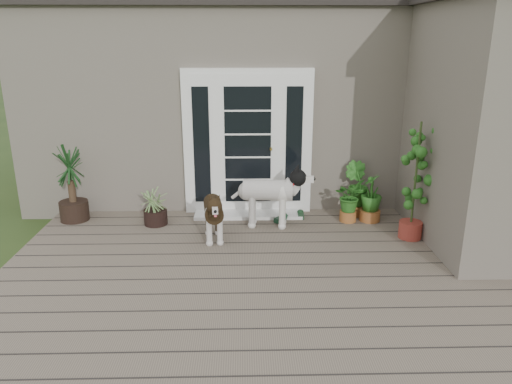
{
  "coord_description": "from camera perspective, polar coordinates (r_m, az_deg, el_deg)",
  "views": [
    {
      "loc": [
        -0.26,
        -4.47,
        2.68
      ],
      "look_at": [
        -0.1,
        1.75,
        0.7
      ],
      "focal_mm": 34.11,
      "sensor_mm": 36.0,
      "label": 1
    }
  ],
  "objects": [
    {
      "name": "herb_a",
      "position": [
        7.15,
        10.8,
        -1.34
      ],
      "size": [
        0.59,
        0.59,
        0.54
      ],
      "primitive_type": "imported",
      "rotation": [
        0.0,
        0.0,
        0.98
      ],
      "color": "#165018",
      "rests_on": "deck"
    },
    {
      "name": "roof_main",
      "position": [
        9.14,
        0.18,
        20.92
      ],
      "size": [
        7.6,
        4.2,
        0.2
      ],
      "primitive_type": "cube",
      "color": "#2D2826",
      "rests_on": "house_main"
    },
    {
      "name": "door_unit",
      "position": [
        7.22,
        -0.97,
        5.79
      ],
      "size": [
        1.9,
        0.14,
        2.15
      ],
      "primitive_type": "cube",
      "color": "white",
      "rests_on": "deck"
    },
    {
      "name": "yucca",
      "position": [
        7.47,
        -20.88,
        0.98
      ],
      "size": [
        0.95,
        0.95,
        1.13
      ],
      "primitive_type": null,
      "rotation": [
        0.0,
        0.0,
        0.25
      ],
      "color": "black",
      "rests_on": "deck"
    },
    {
      "name": "house_main",
      "position": [
        9.19,
        0.17,
        10.6
      ],
      "size": [
        7.4,
        4.0,
        3.1
      ],
      "primitive_type": "cube",
      "color": "#665E54",
      "rests_on": "ground"
    },
    {
      "name": "herb_c",
      "position": [
        7.24,
        13.3,
        -1.15
      ],
      "size": [
        0.47,
        0.47,
        0.57
      ],
      "primitive_type": "imported",
      "rotation": [
        0.0,
        0.0,
        4.35
      ],
      "color": "#1D5A19",
      "rests_on": "deck"
    },
    {
      "name": "white_dog",
      "position": [
        6.81,
        1.4,
        -0.94
      ],
      "size": [
        0.97,
        0.5,
        0.78
      ],
      "primitive_type": null,
      "rotation": [
        0.0,
        0.0,
        -1.68
      ],
      "color": "white",
      "rests_on": "deck"
    },
    {
      "name": "door_step",
      "position": [
        7.32,
        -0.91,
        -2.6
      ],
      "size": [
        1.6,
        0.4,
        0.05
      ],
      "primitive_type": "cube",
      "color": "white",
      "rests_on": "deck"
    },
    {
      "name": "house_wing",
      "position": [
        6.85,
        26.21,
        6.35
      ],
      "size": [
        1.6,
        2.4,
        3.1
      ],
      "primitive_type": "cube",
      "color": "#665E54",
      "rests_on": "ground"
    },
    {
      "name": "spider_plant",
      "position": [
        7.05,
        -11.77,
        -1.47
      ],
      "size": [
        0.69,
        0.69,
        0.59
      ],
      "primitive_type": null,
      "rotation": [
        0.0,
        0.0,
        0.31
      ],
      "color": "#78975D",
      "rests_on": "deck"
    },
    {
      "name": "sapling",
      "position": [
        6.6,
        18.2,
        1.39
      ],
      "size": [
        0.48,
        0.48,
        1.62
      ],
      "primitive_type": null,
      "rotation": [
        0.0,
        0.0,
        0.01
      ],
      "color": "#1C5618",
      "rests_on": "deck"
    },
    {
      "name": "deck",
      "position": [
        5.53,
        1.41,
        -10.61
      ],
      "size": [
        6.2,
        4.6,
        0.12
      ],
      "primitive_type": "cube",
      "color": "#6B5B4C",
      "rests_on": "ground"
    },
    {
      "name": "brindle_dog",
      "position": [
        6.39,
        -5.0,
        -2.97
      ],
      "size": [
        0.41,
        0.8,
        0.64
      ],
      "primitive_type": null,
      "rotation": [
        0.0,
        0.0,
        3.25
      ],
      "color": "#302111",
      "rests_on": "deck"
    },
    {
      "name": "clog_left",
      "position": [
        7.28,
        5.26,
        -2.67
      ],
      "size": [
        0.13,
        0.26,
        0.08
      ],
      "primitive_type": null,
      "rotation": [
        0.0,
        0.0,
        -0.05
      ],
      "color": "#14331A",
      "rests_on": "deck"
    },
    {
      "name": "clog_right",
      "position": [
        7.11,
        2.94,
        -3.1
      ],
      "size": [
        0.27,
        0.3,
        0.08
      ],
      "primitive_type": null,
      "rotation": [
        0.0,
        0.0,
        -0.67
      ],
      "color": "#163922",
      "rests_on": "deck"
    },
    {
      "name": "herb_b",
      "position": [
        7.42,
        11.59,
        -0.45
      ],
      "size": [
        0.57,
        0.57,
        0.6
      ],
      "primitive_type": "imported",
      "rotation": [
        0.0,
        0.0,
        2.36
      ],
      "color": "#1F601B",
      "rests_on": "deck"
    }
  ]
}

